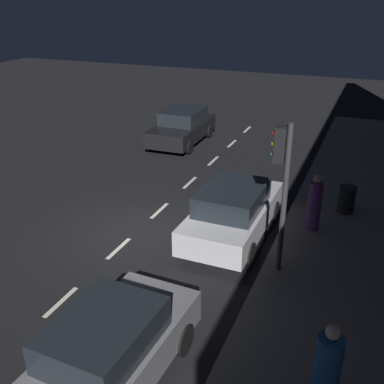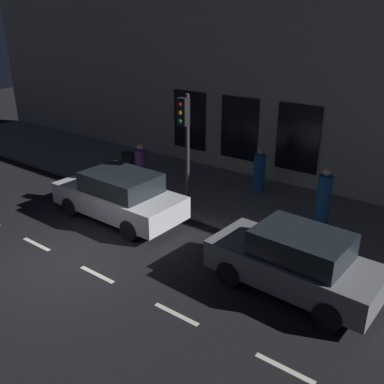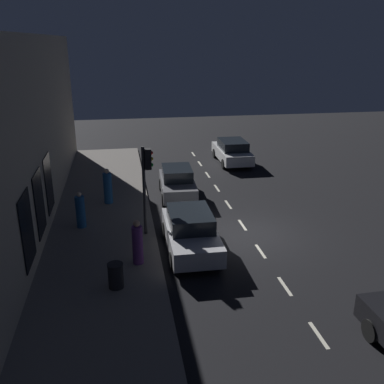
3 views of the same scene
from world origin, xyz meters
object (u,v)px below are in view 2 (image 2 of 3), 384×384
Objects in this scene: parked_car_3 at (295,261)px; traffic_light at (185,132)px; pedestrian_0 at (259,172)px; trash_bin at (128,163)px; pedestrian_2 at (141,168)px; pedestrian_1 at (323,199)px; parked_car_2 at (119,195)px.

traffic_light is at bearing 70.70° from parked_car_3.
pedestrian_0 is 5.43m from trash_bin.
pedestrian_0 is 4.34m from pedestrian_2.
pedestrian_1 is (-1.14, -2.82, 0.08)m from pedestrian_0.
parked_car_3 is (-0.32, -6.18, -0.00)m from parked_car_2.
traffic_light is 2.12× the size of pedestrian_1.
parked_car_3 is (-1.89, -4.72, -2.01)m from traffic_light.
parked_car_2 and parked_car_3 have the same top height.
pedestrian_1 is at bearing -58.32° from parked_car_2.
pedestrian_0 is 0.95× the size of pedestrian_2.
parked_car_3 is at bearing -111.84° from traffic_light.
pedestrian_2 reaches higher than parked_car_3.
parked_car_3 is 2.39× the size of pedestrian_2.
pedestrian_1 is at bearing 13.89° from parked_car_3.
traffic_light is at bearing 77.78° from pedestrian_1.
traffic_light is at bearing 121.15° from pedestrian_2.
pedestrian_0 is at bearing 165.75° from pedestrian_2.
pedestrian_1 is 8.05m from trash_bin.
pedestrian_2 reaches higher than trash_bin.
parked_car_3 is 3.69m from pedestrian_1.
traffic_light is 3.63m from pedestrian_0.
trash_bin is (-1.48, 5.21, -0.30)m from pedestrian_0.
trash_bin is at bearing 41.73° from parked_car_2.
parked_car_2 is at bearing 85.54° from pedestrian_1.
trash_bin is at bearing 56.92° from pedestrian_1.
pedestrian_2 is (2.46, 7.23, 0.15)m from parked_car_3.
parked_car_2 is 3.92m from trash_bin.
pedestrian_1 is at bearing 145.10° from pedestrian_0.
traffic_light is at bearing -42.44° from parked_car_2.
parked_car_2 is at bearing 46.27° from pedestrian_0.
pedestrian_1 reaches higher than pedestrian_0.
pedestrian_1 is at bearing 143.92° from pedestrian_2.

